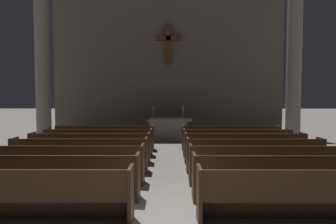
{
  "coord_description": "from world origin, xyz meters",
  "views": [
    {
      "loc": [
        0.08,
        -5.15,
        2.16
      ],
      "look_at": [
        0.0,
        8.32,
        1.37
      ],
      "focal_mm": 33.57,
      "sensor_mm": 36.0,
      "label": 1
    }
  ],
  "objects": [
    {
      "name": "pew_left_row_6",
      "position": [
        -2.4,
        5.64,
        0.48
      ],
      "size": [
        3.71,
        0.5,
        0.95
      ],
      "color": "#422B19",
      "rests_on": "ground"
    },
    {
      "name": "pew_left_row_7",
      "position": [
        -2.4,
        6.77,
        0.48
      ],
      "size": [
        3.71,
        0.5,
        0.95
      ],
      "color": "#422B19",
      "rests_on": "ground"
    },
    {
      "name": "apse_with_cross",
      "position": [
        0.0,
        11.19,
        4.24
      ],
      "size": [
        11.79,
        0.49,
        8.48
      ],
      "color": "#706656",
      "rests_on": "ground"
    },
    {
      "name": "pew_left_row_4",
      "position": [
        -2.4,
        3.37,
        0.48
      ],
      "size": [
        3.71,
        0.5,
        0.95
      ],
      "color": "#422B19",
      "rests_on": "ground"
    },
    {
      "name": "ground_plane",
      "position": [
        0.0,
        0.0,
        0.0
      ],
      "size": [
        80.0,
        80.0,
        0.0
      ],
      "primitive_type": "plane",
      "color": "gray"
    },
    {
      "name": "pew_left_row_1",
      "position": [
        -2.4,
        -0.04,
        0.48
      ],
      "size": [
        3.71,
        0.5,
        0.95
      ],
      "color": "#422B19",
      "rests_on": "ground"
    },
    {
      "name": "candlestick_left",
      "position": [
        -0.7,
        9.56,
        1.19
      ],
      "size": [
        0.16,
        0.16,
        0.59
      ],
      "color": "#B79338",
      "rests_on": "altar"
    },
    {
      "name": "pew_right_row_7",
      "position": [
        2.4,
        6.77,
        0.48
      ],
      "size": [
        3.71,
        0.5,
        0.95
      ],
      "color": "#422B19",
      "rests_on": "ground"
    },
    {
      "name": "pew_left_row_3",
      "position": [
        -2.4,
        2.23,
        0.48
      ],
      "size": [
        3.71,
        0.5,
        0.95
      ],
      "color": "#422B19",
      "rests_on": "ground"
    },
    {
      "name": "pew_left_row_5",
      "position": [
        -2.4,
        4.5,
        0.48
      ],
      "size": [
        3.71,
        0.5,
        0.95
      ],
      "color": "#422B19",
      "rests_on": "ground"
    },
    {
      "name": "altar",
      "position": [
        0.0,
        9.56,
        0.53
      ],
      "size": [
        2.2,
        0.9,
        1.01
      ],
      "color": "#A8A399",
      "rests_on": "ground"
    },
    {
      "name": "pew_right_row_4",
      "position": [
        2.4,
        3.37,
        0.48
      ],
      "size": [
        3.71,
        0.5,
        0.95
      ],
      "color": "#422B19",
      "rests_on": "ground"
    },
    {
      "name": "pew_left_row_2",
      "position": [
        -2.4,
        1.1,
        0.48
      ],
      "size": [
        3.71,
        0.5,
        0.95
      ],
      "color": "#422B19",
      "rests_on": "ground"
    },
    {
      "name": "candlestick_right",
      "position": [
        0.7,
        9.56,
        1.19
      ],
      "size": [
        0.16,
        0.16,
        0.59
      ],
      "color": "#B79338",
      "rests_on": "altar"
    },
    {
      "name": "pew_right_row_1",
      "position": [
        2.4,
        -0.04,
        0.48
      ],
      "size": [
        3.71,
        0.5,
        0.95
      ],
      "color": "#422B19",
      "rests_on": "ground"
    },
    {
      "name": "pew_right_row_2",
      "position": [
        2.4,
        1.1,
        0.48
      ],
      "size": [
        3.71,
        0.5,
        0.95
      ],
      "color": "#422B19",
      "rests_on": "ground"
    },
    {
      "name": "column_left_second",
      "position": [
        -5.4,
        8.4,
        3.62
      ],
      "size": [
        0.93,
        0.93,
        7.41
      ],
      "color": "#9E998E",
      "rests_on": "ground"
    },
    {
      "name": "lectern",
      "position": [
        -1.0,
        8.36,
        0.55
      ],
      "size": [
        0.44,
        0.36,
        1.15
      ],
      "color": "#422B19",
      "rests_on": "ground"
    },
    {
      "name": "pew_right_row_6",
      "position": [
        2.4,
        5.64,
        0.48
      ],
      "size": [
        3.71,
        0.5,
        0.95
      ],
      "color": "#422B19",
      "rests_on": "ground"
    },
    {
      "name": "pew_right_row_3",
      "position": [
        2.4,
        2.23,
        0.48
      ],
      "size": [
        3.71,
        0.5,
        0.95
      ],
      "color": "#422B19",
      "rests_on": "ground"
    },
    {
      "name": "column_right_second",
      "position": [
        5.4,
        8.4,
        3.62
      ],
      "size": [
        0.93,
        0.93,
        7.41
      ],
      "color": "#9E998E",
      "rests_on": "ground"
    },
    {
      "name": "pew_right_row_5",
      "position": [
        2.4,
        4.5,
        0.48
      ],
      "size": [
        3.71,
        0.5,
        0.95
      ],
      "color": "#422B19",
      "rests_on": "ground"
    }
  ]
}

